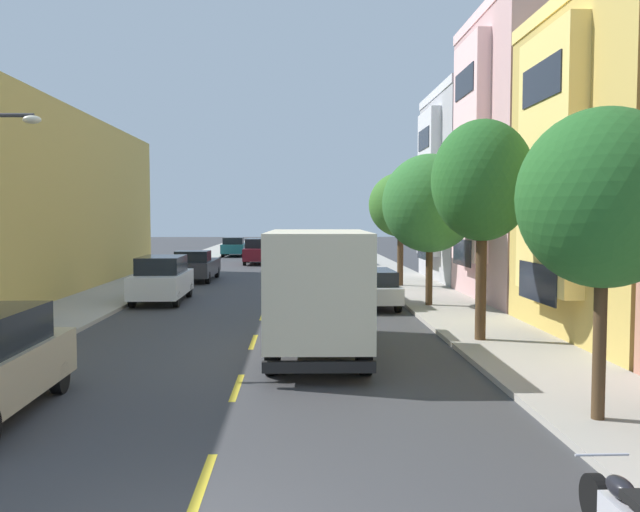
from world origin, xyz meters
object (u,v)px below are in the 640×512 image
at_px(street_tree_nearest, 603,199).
at_px(parked_sedan_orange, 353,266).
at_px(delivery_box_truck, 318,284).
at_px(parked_pickup_teal, 235,247).
at_px(moving_burgundy_sedan, 258,251).
at_px(parked_pickup_charcoal, 196,266).
at_px(street_tree_farthest, 401,205).
at_px(parked_wagon_silver, 372,287).
at_px(parked_suv_white, 162,279).
at_px(street_tree_second, 482,181).
at_px(street_tree_third, 430,203).
at_px(parked_suv_forest, 341,252).

bearing_deg(street_tree_nearest, parked_sedan_orange, 94.12).
height_order(delivery_box_truck, parked_pickup_teal, delivery_box_truck).
bearing_deg(moving_burgundy_sedan, parked_pickup_charcoal, -101.38).
bearing_deg(street_tree_farthest, parked_sedan_orange, 110.21).
relative_size(delivery_box_truck, moving_burgundy_sedan, 1.49).
bearing_deg(parked_wagon_silver, parked_suv_white, 168.74).
bearing_deg(parked_pickup_charcoal, parked_wagon_silver, -51.60).
distance_m(parked_wagon_silver, parked_pickup_charcoal, 13.91).
xyz_separation_m(street_tree_farthest, parked_sedan_orange, (-1.95, 5.28, -3.42)).
bearing_deg(street_tree_second, parked_sedan_orange, 95.62).
relative_size(parked_sedan_orange, parked_pickup_teal, 0.85).
relative_size(street_tree_nearest, street_tree_farthest, 0.93).
bearing_deg(parked_suv_white, parked_pickup_teal, 90.11).
distance_m(parked_suv_white, parked_pickup_teal, 32.10).
xyz_separation_m(street_tree_second, parked_suv_white, (-10.83, 9.49, -3.58)).
bearing_deg(parked_pickup_teal, street_tree_third, -72.40).
relative_size(parked_wagon_silver, moving_burgundy_sedan, 0.99).
bearing_deg(parked_suv_white, parked_pickup_charcoal, 90.00).
xyz_separation_m(parked_suv_white, parked_sedan_orange, (8.88, 10.27, -0.24)).
distance_m(parked_suv_forest, parked_pickup_teal, 14.69).
bearing_deg(street_tree_nearest, parked_pickup_teal, 102.58).
xyz_separation_m(street_tree_second, parked_pickup_teal, (-10.89, 41.59, -3.74)).
distance_m(parked_sedan_orange, parked_suv_forest, 10.15).
distance_m(street_tree_second, parked_suv_white, 14.84).
distance_m(parked_suv_forest, parked_pickup_charcoal, 14.31).
distance_m(street_tree_nearest, parked_pickup_teal, 50.12).
distance_m(delivery_box_truck, parked_pickup_charcoal, 20.85).
distance_m(delivery_box_truck, parked_suv_white, 12.40).
bearing_deg(street_tree_nearest, street_tree_third, 90.00).
xyz_separation_m(parked_suv_white, parked_suv_forest, (8.85, 20.42, 0.00)).
bearing_deg(street_tree_second, delivery_box_truck, -165.35).
bearing_deg(delivery_box_truck, parked_suv_white, 120.22).
height_order(street_tree_nearest, delivery_box_truck, street_tree_nearest).
distance_m(street_tree_nearest, moving_burgundy_sedan, 39.93).
xyz_separation_m(street_tree_nearest, parked_wagon_silver, (-2.19, 15.01, -3.08)).
bearing_deg(moving_burgundy_sedan, parked_sedan_orange, -62.43).
bearing_deg(parked_sedan_orange, street_tree_second, -84.38).
bearing_deg(street_tree_third, parked_pickup_teal, 107.60).
height_order(parked_sedan_orange, parked_pickup_teal, parked_pickup_teal).
relative_size(street_tree_second, street_tree_farthest, 1.09).
distance_m(delivery_box_truck, parked_pickup_teal, 43.26).
relative_size(delivery_box_truck, parked_pickup_teal, 1.34).
bearing_deg(parked_pickup_charcoal, moving_burgundy_sedan, 78.62).
bearing_deg(moving_burgundy_sedan, parked_suv_white, -96.74).
height_order(street_tree_second, moving_burgundy_sedan, street_tree_second).
xyz_separation_m(street_tree_farthest, parked_pickup_charcoal, (-10.83, 4.19, -3.34)).
xyz_separation_m(delivery_box_truck, parked_suv_forest, (2.62, 31.11, -0.86)).
height_order(street_tree_farthest, delivery_box_truck, street_tree_farthest).
relative_size(street_tree_nearest, parked_pickup_charcoal, 0.99).
relative_size(street_tree_third, moving_burgundy_sedan, 1.22).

